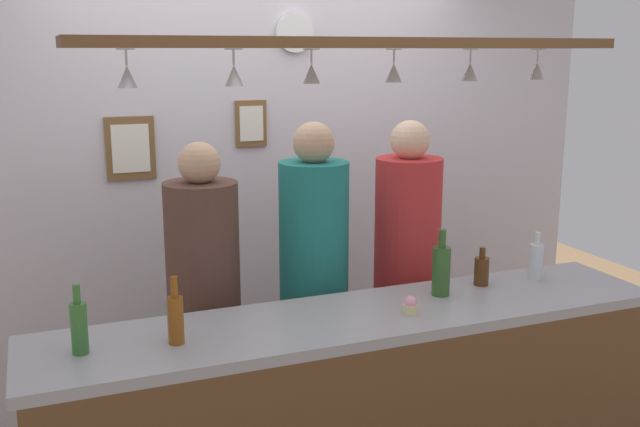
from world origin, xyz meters
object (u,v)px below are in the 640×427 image
object	(u,v)px
person_right_red_shirt	(407,251)
bottle_beer_amber_tall	(176,318)
bottle_champagne_green	(441,269)
person_middle_teal_shirt	(314,260)
cupcake	(410,305)
bottle_beer_brown_stubby	(482,270)
bottle_soda_clear	(536,260)
bottle_beer_green_import	(79,326)
person_left_brown_shirt	(204,281)
picture_frame_caricature	(130,148)
wall_clock	(295,33)
picture_frame_crest	(251,123)

from	to	relation	value
person_right_red_shirt	bottle_beer_amber_tall	bearing A→B (deg)	-154.10
bottle_champagne_green	bottle_beer_amber_tall	bearing A→B (deg)	-174.71
person_middle_teal_shirt	cupcake	xyz separation A→B (m)	(0.16, -0.69, -0.03)
bottle_beer_brown_stubby	bottle_soda_clear	size ratio (longest dim) A/B	0.78
person_right_red_shirt	bottle_beer_green_import	distance (m)	1.76
bottle_beer_amber_tall	cupcake	world-z (taller)	bottle_beer_amber_tall
person_left_brown_shirt	picture_frame_caricature	size ratio (longest dim) A/B	4.80
bottle_beer_green_import	bottle_soda_clear	world-z (taller)	bottle_beer_green_import
person_left_brown_shirt	wall_clock	world-z (taller)	wall_clock
person_right_red_shirt	cupcake	xyz separation A→B (m)	(-0.36, -0.69, -0.02)
picture_frame_caricature	wall_clock	distance (m)	1.12
bottle_beer_amber_tall	wall_clock	xyz separation A→B (m)	(0.99, 1.43, 1.06)
bottle_beer_amber_tall	picture_frame_crest	bearing A→B (deg)	63.17
bottle_beer_brown_stubby	picture_frame_crest	distance (m)	1.58
person_middle_teal_shirt	bottle_beer_brown_stubby	xyz separation A→B (m)	(0.65, -0.47, 0.01)
bottle_beer_amber_tall	cupcake	bearing A→B (deg)	-2.90
person_middle_teal_shirt	wall_clock	world-z (taller)	wall_clock
cupcake	picture_frame_crest	bearing A→B (deg)	98.86
person_middle_teal_shirt	person_right_red_shirt	distance (m)	0.52
person_right_red_shirt	picture_frame_caricature	world-z (taller)	person_right_red_shirt
person_right_red_shirt	bottle_beer_brown_stubby	distance (m)	0.49
person_left_brown_shirt	bottle_soda_clear	size ratio (longest dim) A/B	7.10
bottle_champagne_green	bottle_beer_green_import	bearing A→B (deg)	-177.18
person_right_red_shirt	bottle_beer_amber_tall	world-z (taller)	person_right_red_shirt
picture_frame_crest	wall_clock	distance (m)	0.57
bottle_beer_amber_tall	wall_clock	world-z (taller)	wall_clock
person_middle_teal_shirt	picture_frame_crest	distance (m)	1.00
wall_clock	bottle_champagne_green	bearing A→B (deg)	-81.17
person_middle_teal_shirt	bottle_beer_green_import	bearing A→B (deg)	-152.05
bottle_beer_amber_tall	picture_frame_crest	size ratio (longest dim) A/B	1.00
picture_frame_crest	picture_frame_caricature	bearing A→B (deg)	180.00
person_middle_teal_shirt	picture_frame_caricature	bearing A→B (deg)	133.09
person_middle_teal_shirt	bottle_soda_clear	world-z (taller)	person_middle_teal_shirt
bottle_beer_amber_tall	bottle_soda_clear	distance (m)	1.74
cupcake	bottle_beer_green_import	bearing A→B (deg)	176.30
bottle_champagne_green	picture_frame_crest	distance (m)	1.51
bottle_beer_brown_stubby	bottle_beer_green_import	xyz separation A→B (m)	(-1.79, -0.13, 0.03)
bottle_soda_clear	person_middle_teal_shirt	bearing A→B (deg)	152.20
person_left_brown_shirt	cupcake	bearing A→B (deg)	-44.03
bottle_champagne_green	cupcake	world-z (taller)	bottle_champagne_green
bottle_beer_amber_tall	bottle_beer_green_import	world-z (taller)	same
person_middle_teal_shirt	bottle_soda_clear	distance (m)	1.06
bottle_beer_green_import	wall_clock	size ratio (longest dim) A/B	1.18
person_right_red_shirt	bottle_beer_brown_stubby	bearing A→B (deg)	-74.11
wall_clock	bottle_beer_green_import	bearing A→B (deg)	-133.65
person_right_red_shirt	picture_frame_crest	world-z (taller)	picture_frame_crest
bottle_champagne_green	person_middle_teal_shirt	bearing A→B (deg)	127.20
person_middle_teal_shirt	person_right_red_shirt	bearing A→B (deg)	0.00
bottle_beer_brown_stubby	picture_frame_caricature	xyz separation A→B (m)	(-1.40, 1.27, 0.48)
bottle_beer_amber_tall	bottle_soda_clear	xyz separation A→B (m)	(1.74, 0.14, -0.01)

